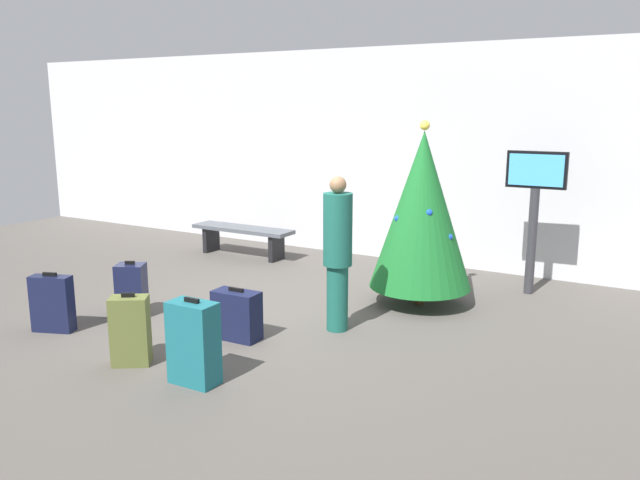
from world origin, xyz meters
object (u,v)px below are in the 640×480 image
traveller_0 (338,250)px  suitcase_4 (132,290)px  waiting_bench (243,234)px  holiday_tree (422,210)px  flight_info_kiosk (535,198)px  suitcase_1 (52,304)px  suitcase_2 (194,343)px  suitcase_3 (130,331)px  suitcase_0 (237,315)px

traveller_0 → suitcase_4: size_ratio=2.55×
waiting_bench → suitcase_4: bearing=-76.8°
holiday_tree → flight_info_kiosk: (1.08, 1.16, 0.08)m
holiday_tree → suitcase_1: 4.36m
holiday_tree → traveller_0: bearing=-108.1°
holiday_tree → suitcase_2: holiday_tree is taller
suitcase_2 → suitcase_3: suitcase_2 is taller
waiting_bench → suitcase_0: bearing=-54.0°
suitcase_1 → suitcase_3: bearing=-9.0°
suitcase_3 → waiting_bench: bearing=113.4°
traveller_0 → suitcase_2: (-0.44, -1.85, -0.52)m
flight_info_kiosk → suitcase_0: (-2.30, -3.27, -1.00)m
flight_info_kiosk → suitcase_4: (-3.81, -3.29, -0.95)m
suitcase_0 → suitcase_4: size_ratio=0.84×
waiting_bench → suitcase_2: (2.60, -4.16, 0.01)m
holiday_tree → suitcase_3: 3.68m
traveller_0 → suitcase_2: traveller_0 is taller
suitcase_1 → suitcase_3: (1.43, -0.23, 0.02)m
waiting_bench → suitcase_2: bearing=-58.0°
suitcase_0 → suitcase_2: suitcase_2 is taller
traveller_0 → suitcase_4: 2.51m
holiday_tree → suitcase_1: size_ratio=3.41×
holiday_tree → suitcase_0: holiday_tree is taller
flight_info_kiosk → suitcase_0: bearing=-125.1°
suitcase_1 → traveller_0: bearing=31.0°
flight_info_kiosk → suitcase_1: (-4.18, -4.09, -0.95)m
traveller_0 → suitcase_0: size_ratio=3.03×
suitcase_2 → suitcase_3: bearing=178.3°
flight_info_kiosk → suitcase_3: (-2.75, -4.32, -0.93)m
holiday_tree → waiting_bench: bearing=164.2°
suitcase_2 → suitcase_4: bearing=150.7°
suitcase_0 → suitcase_3: 1.14m
flight_info_kiosk → waiting_bench: flight_info_kiosk is taller
flight_info_kiosk → suitcase_2: flight_info_kiosk is taller
suitcase_0 → suitcase_2: size_ratio=0.71×
holiday_tree → waiting_bench: size_ratio=1.27×
flight_info_kiosk → waiting_bench: (-4.55, -0.18, -0.89)m
holiday_tree → traveller_0: 1.43m
waiting_bench → suitcase_4: 3.20m
suitcase_0 → suitcase_1: (-1.88, -0.82, 0.05)m
holiday_tree → suitcase_0: bearing=-120.0°
flight_info_kiosk → holiday_tree: bearing=-133.0°
waiting_bench → suitcase_1: bearing=-84.7°
flight_info_kiosk → suitcase_0: 4.12m
traveller_0 → suitcase_3: size_ratio=2.40×
suitcase_1 → suitcase_2: (2.23, -0.25, 0.06)m
waiting_bench → suitcase_0: 3.83m
flight_info_kiosk → suitcase_3: size_ratio=2.63×
traveller_0 → suitcase_2: size_ratio=2.15×
suitcase_0 → suitcase_4: bearing=-179.2°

